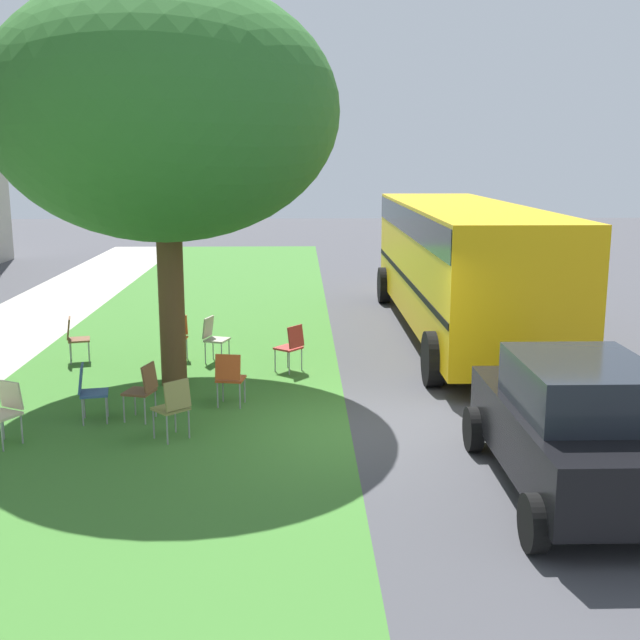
{
  "coord_description": "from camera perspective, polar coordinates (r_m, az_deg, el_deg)",
  "views": [
    {
      "loc": [
        -10.96,
        0.94,
        3.91
      ],
      "look_at": [
        2.05,
        0.59,
        1.22
      ],
      "focal_mm": 44.54,
      "sensor_mm": 36.0,
      "label": 1
    }
  ],
  "objects": [
    {
      "name": "ground",
      "position": [
        11.67,
        3.19,
        -7.9
      ],
      "size": [
        80.0,
        80.0,
        0.0
      ],
      "primitive_type": "plane",
      "color": "#424247"
    },
    {
      "name": "grass_verge",
      "position": [
        11.85,
        -12.58,
        -7.85
      ],
      "size": [
        48.0,
        6.0,
        0.01
      ],
      "primitive_type": "cube",
      "color": "#3D752D",
      "rests_on": "ground"
    },
    {
      "name": "street_tree",
      "position": [
        13.6,
        -11.13,
        14.45
      ],
      "size": [
        5.75,
        5.75,
        6.75
      ],
      "color": "brown",
      "rests_on": "ground"
    },
    {
      "name": "chair_0",
      "position": [
        15.42,
        -7.67,
        -1.12
      ],
      "size": [
        0.52,
        0.53,
        0.88
      ],
      "color": "#ADA393",
      "rests_on": "ground"
    },
    {
      "name": "chair_1",
      "position": [
        15.97,
        -17.2,
        -1.1
      ],
      "size": [
        0.5,
        0.51,
        0.88
      ],
      "color": "brown",
      "rests_on": "ground"
    },
    {
      "name": "chair_2",
      "position": [
        11.3,
        -10.49,
        -5.98
      ],
      "size": [
        0.59,
        0.59,
        0.88
      ],
      "color": "olive",
      "rests_on": "ground"
    },
    {
      "name": "chair_3",
      "position": [
        12.2,
        -12.57,
        -4.73
      ],
      "size": [
        0.51,
        0.52,
        0.88
      ],
      "color": "brown",
      "rests_on": "ground"
    },
    {
      "name": "chair_4",
      "position": [
        15.68,
        -10.3,
        -0.99
      ],
      "size": [
        0.46,
        0.46,
        0.88
      ],
      "color": "#C64C1E",
      "rests_on": "ground"
    },
    {
      "name": "chair_5",
      "position": [
        14.58,
        -2.07,
        -1.76
      ],
      "size": [
        0.58,
        0.59,
        0.88
      ],
      "color": "#B7332D",
      "rests_on": "ground"
    },
    {
      "name": "chair_6",
      "position": [
        12.63,
        -6.51,
        -3.97
      ],
      "size": [
        0.48,
        0.48,
        0.88
      ],
      "color": "#C64C1E",
      "rests_on": "ground"
    },
    {
      "name": "chair_7",
      "position": [
        11.78,
        -21.69,
        -5.89
      ],
      "size": [
        0.57,
        0.56,
        0.88
      ],
      "color": "beige",
      "rests_on": "ground"
    },
    {
      "name": "chair_8",
      "position": [
        12.34,
        -16.27,
        -4.74
      ],
      "size": [
        0.49,
        0.5,
        0.88
      ],
      "color": "#335184",
      "rests_on": "ground"
    },
    {
      "name": "parked_car",
      "position": [
        9.75,
        17.95,
        -7.27
      ],
      "size": [
        3.7,
        1.92,
        1.65
      ],
      "color": "black",
      "rests_on": "ground"
    },
    {
      "name": "school_bus",
      "position": [
        17.71,
        10.12,
        4.53
      ],
      "size": [
        10.4,
        2.8,
        2.88
      ],
      "color": "yellow",
      "rests_on": "ground"
    }
  ]
}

